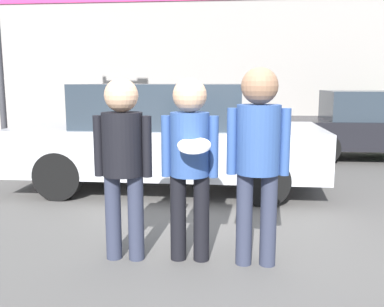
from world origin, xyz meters
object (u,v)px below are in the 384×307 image
(parked_car_near, at_px, (167,137))
(shrub, at_px, (384,121))
(person_right, at_px, (258,148))
(parked_car_far, at_px, (383,125))
(person_left, at_px, (123,153))
(person_middle_with_frisbee, at_px, (190,153))

(parked_car_near, relative_size, shrub, 4.36)
(person_right, xyz_separation_m, shrub, (4.12, 9.12, -0.56))
(parked_car_near, relative_size, parked_car_far, 1.03)
(person_left, relative_size, person_right, 0.95)
(parked_car_near, bearing_deg, parked_car_far, 35.92)
(person_left, distance_m, parked_car_near, 2.81)
(person_left, xyz_separation_m, parked_car_far, (4.27, 5.92, -0.29))
(person_right, height_order, parked_car_far, person_right)
(person_middle_with_frisbee, height_order, parked_car_near, person_middle_with_frisbee)
(shrub, bearing_deg, person_middle_with_frisbee, -117.57)
(parked_car_near, xyz_separation_m, parked_car_far, (4.32, 3.13, -0.08))
(person_left, relative_size, person_middle_with_frisbee, 1.00)
(person_left, xyz_separation_m, parked_car_near, (-0.04, 2.80, -0.21))
(person_right, height_order, parked_car_near, person_right)
(person_left, bearing_deg, parked_car_far, 54.19)
(person_left, distance_m, person_right, 1.24)
(person_middle_with_frisbee, distance_m, parked_car_far, 6.94)
(person_left, distance_m, shrub, 10.58)
(person_right, bearing_deg, person_middle_with_frisbee, 175.82)
(person_middle_with_frisbee, xyz_separation_m, parked_car_far, (3.65, 5.89, -0.29))
(person_left, relative_size, parked_car_far, 0.37)
(person_right, bearing_deg, shrub, 65.70)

